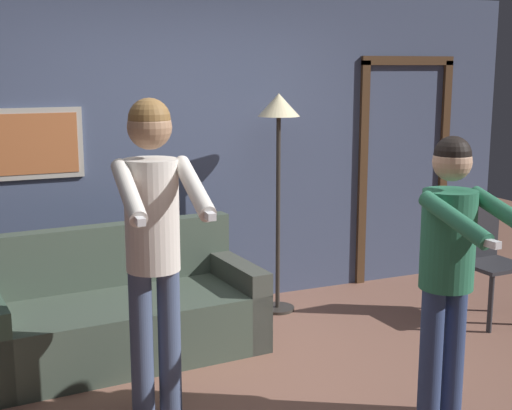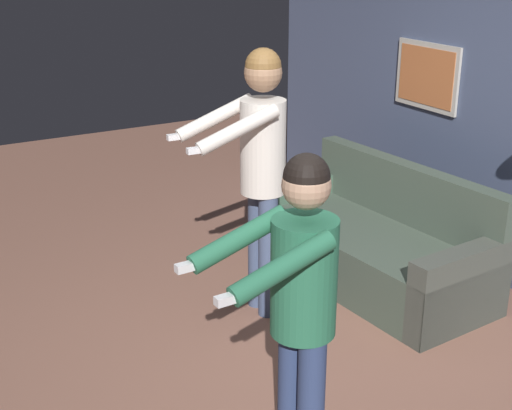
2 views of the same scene
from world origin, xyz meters
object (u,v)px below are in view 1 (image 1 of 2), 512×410
at_px(person_standing_left, 153,227).
at_px(person_standing_right, 450,254).
at_px(dining_chair_distant, 485,254).
at_px(couch, 121,317).
at_px(torchiere_lamp, 279,131).

bearing_deg(person_standing_left, person_standing_right, -23.98).
xyz_separation_m(person_standing_left, dining_chair_distant, (2.84, 0.56, -0.60)).
distance_m(couch, dining_chair_distant, 2.86).
distance_m(couch, torchiere_lamp, 1.89).
relative_size(torchiere_lamp, dining_chair_distant, 1.92).
relative_size(person_standing_left, dining_chair_distant, 1.96).
xyz_separation_m(torchiere_lamp, person_standing_right, (0.07, -2.06, -0.51)).
height_order(couch, torchiere_lamp, torchiere_lamp).
distance_m(person_standing_right, dining_chair_distant, 1.88).
height_order(couch, dining_chair_distant, dining_chair_distant).
distance_m(torchiere_lamp, person_standing_right, 2.12).
distance_m(person_standing_left, person_standing_right, 1.64).
bearing_deg(person_standing_left, couch, 88.80).
relative_size(couch, torchiere_lamp, 1.10).
height_order(couch, person_standing_left, person_standing_left).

